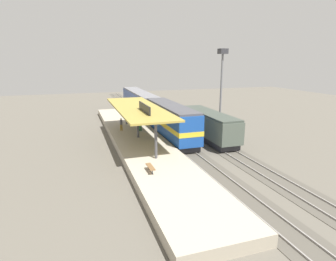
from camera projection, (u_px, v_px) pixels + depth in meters
name	position (u px, v px, depth m)	size (l,w,h in m)	color
ground_plane	(188.00, 140.00, 37.04)	(120.00, 120.00, 0.00)	#5B564C
track_near	(173.00, 141.00, 36.42)	(3.20, 110.00, 0.16)	#4E4941
track_far	(205.00, 138.00, 37.82)	(3.20, 110.00, 0.16)	#4E4941
platform	(138.00, 141.00, 34.91)	(6.00, 44.00, 0.90)	#A89E89
station_canopy	(138.00, 108.00, 33.83)	(5.20, 18.00, 4.70)	#47474C
platform_bench	(150.00, 167.00, 24.00)	(0.44, 1.70, 0.50)	#333338
locomotive	(170.00, 121.00, 36.93)	(2.93, 14.43, 4.44)	#28282D
passenger_carriage_single	(140.00, 103.00, 53.52)	(2.90, 20.00, 4.24)	#28282D
freight_car	(209.00, 125.00, 36.49)	(2.80, 12.00, 3.54)	#28282D
light_mast	(222.00, 73.00, 38.68)	(1.10, 1.10, 11.70)	slate
person_waiting	(140.00, 124.00, 37.86)	(0.34, 0.34, 1.71)	#23603D
person_walking	(121.00, 124.00, 37.93)	(0.34, 0.34, 1.71)	olive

